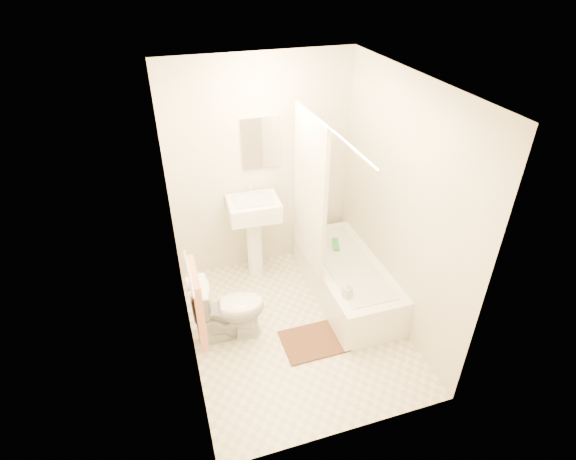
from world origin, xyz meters
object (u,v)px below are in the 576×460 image
object	(u,v)px
sink	(255,234)
bath_mat	(313,341)
bathtub	(346,279)
toilet	(229,308)
soap_bottle	(347,290)

from	to	relation	value
sink	bath_mat	world-z (taller)	sink
bathtub	bath_mat	distance (m)	0.81
bathtub	bath_mat	bearing A→B (deg)	-136.01
toilet	bath_mat	bearing A→B (deg)	-111.30
sink	bathtub	size ratio (longest dim) A/B	0.69
bathtub	bath_mat	xyz separation A→B (m)	(-0.57, -0.55, -0.21)
toilet	bathtub	distance (m)	1.32
toilet	bath_mat	size ratio (longest dim) A/B	1.15
bath_mat	soap_bottle	distance (m)	0.61
toilet	soap_bottle	xyz separation A→B (m)	(1.07, -0.28, 0.18)
toilet	bathtub	xyz separation A→B (m)	(1.30, 0.20, -0.12)
toilet	sink	size ratio (longest dim) A/B	0.65
toilet	sink	xyz separation A→B (m)	(0.47, 0.88, 0.19)
bathtub	sink	bearing A→B (deg)	140.58
toilet	soap_bottle	bearing A→B (deg)	-100.80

